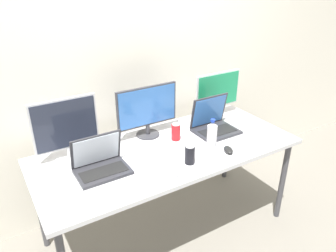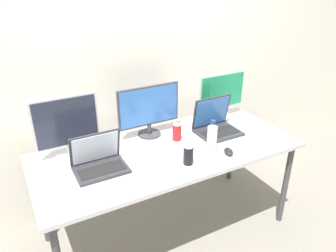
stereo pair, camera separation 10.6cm
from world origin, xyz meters
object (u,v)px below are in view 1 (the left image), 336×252
object	(u,v)px
laptop_secondary	(213,123)
water_bottle	(212,136)
mouse_by_keyboard	(228,150)
soda_can_by_laptop	(176,132)
work_desk	(168,156)
monitor_right	(218,93)
monitor_center	(147,109)
laptop_silver	(100,163)
soda_can_near_keyboard	(190,155)
monitor_left	(66,128)
keyboard_main	(147,179)

from	to	relation	value
laptop_secondary	water_bottle	xyz separation A→B (m)	(-0.19, -0.22, 0.04)
mouse_by_keyboard	soda_can_by_laptop	xyz separation A→B (m)	(-0.21, 0.34, 0.05)
work_desk	monitor_right	size ratio (longest dim) A/B	4.29
monitor_right	water_bottle	bearing A→B (deg)	-132.21
monitor_center	laptop_secondary	size ratio (longest dim) A/B	1.49
monitor_right	laptop_silver	distance (m)	1.19
work_desk	monitor_right	xyz separation A→B (m)	(0.65, 0.27, 0.26)
monitor_center	soda_can_near_keyboard	size ratio (longest dim) A/B	3.80
monitor_right	soda_can_near_keyboard	bearing A→B (deg)	-141.25
mouse_by_keyboard	water_bottle	xyz separation A→B (m)	(-0.08, 0.09, 0.09)
soda_can_near_keyboard	monitor_right	bearing A→B (deg)	38.75
water_bottle	monitor_center	bearing A→B (deg)	123.58
monitor_left	monitor_center	distance (m)	0.60
monitor_center	laptop_silver	size ratio (longest dim) A/B	1.48
keyboard_main	soda_can_by_laptop	bearing A→B (deg)	41.98
monitor_left	monitor_right	xyz separation A→B (m)	(1.27, 0.02, -0.01)
laptop_secondary	soda_can_near_keyboard	world-z (taller)	laptop_secondary
keyboard_main	soda_can_near_keyboard	size ratio (longest dim) A/B	2.96
laptop_secondary	water_bottle	bearing A→B (deg)	-130.91
laptop_silver	soda_can_near_keyboard	distance (m)	0.57
soda_can_by_laptop	keyboard_main	bearing A→B (deg)	-140.65
work_desk	keyboard_main	size ratio (longest dim) A/B	4.97
monitor_center	keyboard_main	xyz separation A→B (m)	(-0.29, -0.52, -0.20)
laptop_secondary	soda_can_near_keyboard	distance (m)	0.52
monitor_left	monitor_right	world-z (taller)	monitor_left
work_desk	mouse_by_keyboard	world-z (taller)	mouse_by_keyboard
keyboard_main	mouse_by_keyboard	size ratio (longest dim) A/B	3.66
work_desk	laptop_silver	xyz separation A→B (m)	(-0.50, -0.01, 0.11)
mouse_by_keyboard	monitor_right	bearing A→B (deg)	80.67
laptop_silver	keyboard_main	distance (m)	0.32
monitor_left	monitor_center	world-z (taller)	monitor_left
work_desk	monitor_right	world-z (taller)	monitor_right
work_desk	monitor_center	bearing A→B (deg)	94.41
mouse_by_keyboard	laptop_secondary	bearing A→B (deg)	91.35
monitor_center	soda_can_by_laptop	xyz separation A→B (m)	(0.14, -0.17, -0.15)
soda_can_near_keyboard	laptop_secondary	bearing A→B (deg)	34.54
monitor_right	mouse_by_keyboard	distance (m)	0.64
monitor_left	monitor_center	xyz separation A→B (m)	(0.60, 0.01, -0.01)
laptop_silver	soda_can_by_laptop	world-z (taller)	laptop_silver
monitor_center	keyboard_main	distance (m)	0.63
monitor_left	water_bottle	world-z (taller)	monitor_left
work_desk	water_bottle	distance (m)	0.34
monitor_center	water_bottle	world-z (taller)	monitor_center
monitor_left	laptop_secondary	world-z (taller)	monitor_left
work_desk	laptop_secondary	size ratio (longest dim) A/B	5.78
soda_can_near_keyboard	monitor_center	bearing A→B (deg)	95.38
monitor_center	mouse_by_keyboard	xyz separation A→B (m)	(0.36, -0.51, -0.20)
monitor_right	soda_can_by_laptop	world-z (taller)	monitor_right
work_desk	laptop_silver	size ratio (longest dim) A/B	5.71
laptop_secondary	mouse_by_keyboard	world-z (taller)	laptop_secondary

